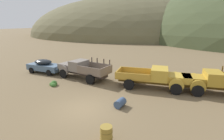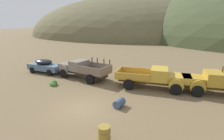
{
  "view_description": "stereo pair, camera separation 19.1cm",
  "coord_description": "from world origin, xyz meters",
  "px_view_note": "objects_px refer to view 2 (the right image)",
  "views": [
    {
      "loc": [
        6.45,
        -9.24,
        5.83
      ],
      "look_at": [
        -0.84,
        6.32,
        1.16
      ],
      "focal_mm": 28.3,
      "sensor_mm": 36.0,
      "label": 1
    },
    {
      "loc": [
        6.63,
        -9.16,
        5.83
      ],
      "look_at": [
        -0.84,
        6.32,
        1.16
      ],
      "focal_mm": 28.3,
      "sensor_mm": 36.0,
      "label": 2
    }
  ],
  "objects_px": {
    "truck_faded_yellow": "(158,78)",
    "oil_drum_tipped": "(119,103)",
    "car_chalk_blue": "(47,66)",
    "oil_drum_spare": "(104,134)",
    "truck_mustard": "(215,82)",
    "truck_primer_gray": "(80,69)"
  },
  "relations": [
    {
      "from": "oil_drum_tipped",
      "to": "oil_drum_spare",
      "type": "bearing_deg",
      "value": -77.66
    },
    {
      "from": "oil_drum_tipped",
      "to": "car_chalk_blue",
      "type": "bearing_deg",
      "value": 158.75
    },
    {
      "from": "car_chalk_blue",
      "to": "truck_primer_gray",
      "type": "height_order",
      "value": "truck_primer_gray"
    },
    {
      "from": "truck_mustard",
      "to": "oil_drum_spare",
      "type": "height_order",
      "value": "truck_mustard"
    },
    {
      "from": "car_chalk_blue",
      "to": "truck_mustard",
      "type": "bearing_deg",
      "value": 2.51
    },
    {
      "from": "car_chalk_blue",
      "to": "oil_drum_spare",
      "type": "bearing_deg",
      "value": -35.46
    },
    {
      "from": "truck_faded_yellow",
      "to": "oil_drum_tipped",
      "type": "bearing_deg",
      "value": -117.8
    },
    {
      "from": "truck_faded_yellow",
      "to": "truck_mustard",
      "type": "distance_m",
      "value": 4.55
    },
    {
      "from": "car_chalk_blue",
      "to": "oil_drum_spare",
      "type": "relative_size",
      "value": 5.3
    },
    {
      "from": "truck_mustard",
      "to": "oil_drum_tipped",
      "type": "bearing_deg",
      "value": 31.42
    },
    {
      "from": "car_chalk_blue",
      "to": "oil_drum_tipped",
      "type": "distance_m",
      "value": 12.19
    },
    {
      "from": "truck_faded_yellow",
      "to": "oil_drum_tipped",
      "type": "height_order",
      "value": "truck_faded_yellow"
    },
    {
      "from": "car_chalk_blue",
      "to": "oil_drum_spare",
      "type": "xyz_separation_m",
      "value": [
        12.18,
        -8.22,
        -0.39
      ]
    },
    {
      "from": "truck_primer_gray",
      "to": "truck_faded_yellow",
      "type": "bearing_deg",
      "value": -169.94
    },
    {
      "from": "truck_faded_yellow",
      "to": "oil_drum_spare",
      "type": "xyz_separation_m",
      "value": [
        -0.85,
        -8.68,
        -0.57
      ]
    },
    {
      "from": "truck_primer_gray",
      "to": "truck_mustard",
      "type": "xyz_separation_m",
      "value": [
        12.68,
        1.17,
        0.0
      ]
    },
    {
      "from": "oil_drum_tipped",
      "to": "truck_primer_gray",
      "type": "bearing_deg",
      "value": 145.56
    },
    {
      "from": "car_chalk_blue",
      "to": "truck_primer_gray",
      "type": "relative_size",
      "value": 0.73
    },
    {
      "from": "truck_primer_gray",
      "to": "truck_faded_yellow",
      "type": "relative_size",
      "value": 0.92
    },
    {
      "from": "oil_drum_spare",
      "to": "oil_drum_tipped",
      "type": "relative_size",
      "value": 0.9
    },
    {
      "from": "truck_mustard",
      "to": "car_chalk_blue",
      "type": "bearing_deg",
      "value": -6.97
    },
    {
      "from": "truck_primer_gray",
      "to": "oil_drum_tipped",
      "type": "bearing_deg",
      "value": 152.71
    }
  ]
}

